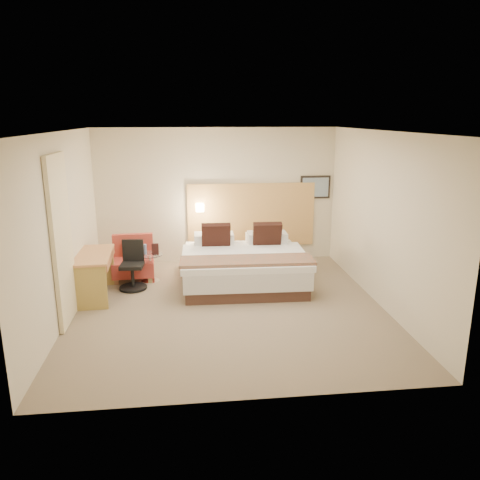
{
  "coord_description": "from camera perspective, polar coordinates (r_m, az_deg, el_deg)",
  "views": [
    {
      "loc": [
        -0.6,
        -6.81,
        2.91
      ],
      "look_at": [
        0.23,
        0.43,
        0.97
      ],
      "focal_mm": 35.0,
      "sensor_mm": 36.0,
      "label": 1
    }
  ],
  "objects": [
    {
      "name": "side_table",
      "position": [
        8.59,
        -10.9,
        -3.17
      ],
      "size": [
        0.48,
        0.48,
        0.51
      ],
      "color": "white",
      "rests_on": "floor"
    },
    {
      "name": "ceiling",
      "position": [
        6.84,
        -1.56,
        13.19
      ],
      "size": [
        4.8,
        5.0,
        0.02
      ],
      "primitive_type": "cube",
      "color": "silver",
      "rests_on": "floor"
    },
    {
      "name": "desk",
      "position": [
        8.0,
        -17.18,
        -2.71
      ],
      "size": [
        0.6,
        1.21,
        0.74
      ],
      "color": "tan",
      "rests_on": "floor"
    },
    {
      "name": "wall_right",
      "position": [
        7.61,
        16.92,
        2.4
      ],
      "size": [
        0.02,
        5.0,
        2.7
      ],
      "primitive_type": "cube",
      "color": "beige",
      "rests_on": "floor"
    },
    {
      "name": "lamp_arm",
      "position": [
        9.4,
        -4.92,
        4.04
      ],
      "size": [
        0.02,
        0.12,
        0.02
      ],
      "primitive_type": "cylinder",
      "rotation": [
        1.57,
        0.0,
        0.0
      ],
      "color": "silver",
      "rests_on": "wall_back"
    },
    {
      "name": "art_canvas",
      "position": [
        9.74,
        9.19,
        6.37
      ],
      "size": [
        0.54,
        0.01,
        0.39
      ],
      "primitive_type": "cube",
      "color": "#768DA2",
      "rests_on": "wall_back"
    },
    {
      "name": "curtain",
      "position": [
        7.0,
        -20.89,
        -0.09
      ],
      "size": [
        0.06,
        0.9,
        2.42
      ],
      "primitive_type": "cube",
      "color": "beige",
      "rests_on": "wall_left"
    },
    {
      "name": "art_frame",
      "position": [
        9.76,
        9.15,
        6.38
      ],
      "size": [
        0.62,
        0.03,
        0.47
      ],
      "primitive_type": "cube",
      "color": "black",
      "rests_on": "wall_back"
    },
    {
      "name": "menu_folder",
      "position": [
        8.46,
        -10.29,
        -1.1
      ],
      "size": [
        0.12,
        0.05,
        0.2
      ],
      "primitive_type": "cube",
      "rotation": [
        0.0,
        0.0,
        -0.04
      ],
      "color": "#351615",
      "rests_on": "side_table"
    },
    {
      "name": "headboard_panel",
      "position": [
        9.58,
        1.39,
        3.07
      ],
      "size": [
        2.6,
        0.04,
        1.3
      ],
      "primitive_type": "cube",
      "color": "tan",
      "rests_on": "wall_back"
    },
    {
      "name": "bed",
      "position": [
        8.39,
        0.37,
        -2.95
      ],
      "size": [
        2.21,
        2.14,
        1.05
      ],
      "color": "#432921",
      "rests_on": "floor"
    },
    {
      "name": "lounge_chair",
      "position": [
        8.87,
        -12.88,
        -2.55
      ],
      "size": [
        0.78,
        0.7,
        0.78
      ],
      "color": "#B17453",
      "rests_on": "floor"
    },
    {
      "name": "lamp_shade",
      "position": [
        9.35,
        -4.91,
        3.97
      ],
      "size": [
        0.15,
        0.15,
        0.15
      ],
      "primitive_type": "cube",
      "color": "#FEECC6",
      "rests_on": "wall_back"
    },
    {
      "name": "wall_back",
      "position": [
        9.47,
        -2.84,
        5.38
      ],
      "size": [
        4.8,
        0.02,
        2.7
      ],
      "primitive_type": "cube",
      "color": "beige",
      "rests_on": "floor"
    },
    {
      "name": "desk_chair",
      "position": [
        8.31,
        -12.95,
        -3.5
      ],
      "size": [
        0.51,
        0.51,
        0.84
      ],
      "color": "black",
      "rests_on": "floor"
    },
    {
      "name": "wall_front",
      "position": [
        4.62,
        1.3,
        -4.88
      ],
      "size": [
        4.8,
        0.02,
        2.7
      ],
      "primitive_type": "cube",
      "color": "beige",
      "rests_on": "floor"
    },
    {
      "name": "wall_left",
      "position": [
        7.22,
        -20.9,
        1.41
      ],
      "size": [
        0.02,
        5.0,
        2.7
      ],
      "primitive_type": "cube",
      "color": "beige",
      "rests_on": "floor"
    },
    {
      "name": "floor",
      "position": [
        7.44,
        -1.41,
        -8.24
      ],
      "size": [
        4.8,
        5.0,
        0.02
      ],
      "primitive_type": "cube",
      "color": "#796751",
      "rests_on": "ground"
    },
    {
      "name": "bottle_a",
      "position": [
        8.52,
        -11.49,
        -1.12
      ],
      "size": [
        0.06,
        0.06,
        0.19
      ],
      "primitive_type": "cylinder",
      "rotation": [
        0.0,
        0.0,
        -0.04
      ],
      "color": "#7A8BBC",
      "rests_on": "side_table"
    }
  ]
}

